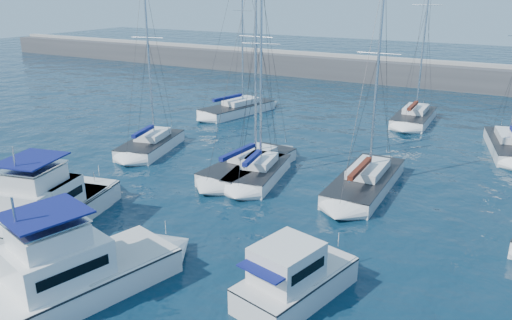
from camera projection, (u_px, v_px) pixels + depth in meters
The scene contains 13 objects.
ground at pixel (209, 247), 25.97m from camera, with size 220.00×220.00×0.00m, color black.
breakwater at pixel (422, 77), 68.52m from camera, with size 160.00×6.00×4.45m.
motor_yacht_port_outer at pixel (60, 208), 28.22m from camera, with size 3.97×6.23×3.20m.
motor_yacht_port_inner at pixel (50, 207), 27.88m from camera, with size 5.30×8.91×4.69m.
motor_yacht_stbd_inner at pixel (74, 273), 21.46m from camera, with size 5.56×8.83×4.69m.
motor_yacht_stbd_outer at pixel (293, 280), 21.31m from camera, with size 3.94×6.21×3.20m.
sailboat_mid_a at pixel (151, 144), 41.06m from camera, with size 4.65×7.52×14.48m.
sailboat_mid_b at pixel (249, 165), 36.21m from camera, with size 3.70×8.85×15.37m.
sailboat_mid_c at pixel (258, 172), 34.85m from camera, with size 4.04×7.05×14.86m.
sailboat_mid_d at pixel (365, 182), 33.25m from camera, with size 3.33×9.26×14.14m.
sailboat_back_a at pixel (238, 109), 52.99m from camera, with size 5.09×9.19×16.94m.
sailboat_back_b at pixel (414, 117), 49.60m from camera, with size 3.32×7.95×18.04m.
sailboat_back_c at pixel (510, 146), 40.68m from camera, with size 4.80×9.05×14.69m.
Camera 1 is at (13.37, -18.92, 12.80)m, focal length 35.00 mm.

